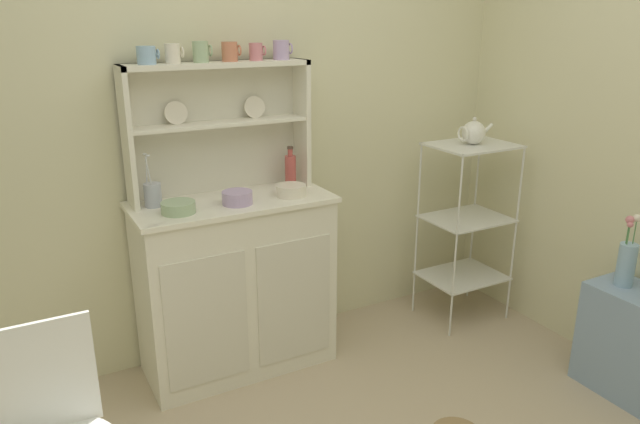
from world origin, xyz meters
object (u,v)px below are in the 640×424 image
at_px(bowl_mixing_large, 178,207).
at_px(flower_vase, 627,261).
at_px(jam_bottle, 291,170).
at_px(utensil_jar, 153,194).
at_px(side_shelf_blue, 636,345).
at_px(hutch_cabinet, 236,283).
at_px(bakers_rack, 467,213).
at_px(porcelain_teapot, 473,133).
at_px(cup_sky_0, 147,55).
at_px(hutch_shelf_unit, 217,117).

height_order(bowl_mixing_large, flower_vase, bowl_mixing_large).
bearing_deg(jam_bottle, utensil_jar, -179.32).
bearing_deg(side_shelf_blue, hutch_cabinet, 143.83).
xyz_separation_m(jam_bottle, utensil_jar, (-0.72, -0.01, -0.03)).
height_order(bakers_rack, bowl_mixing_large, bakers_rack).
bearing_deg(hutch_cabinet, porcelain_teapot, -5.52).
bearing_deg(bowl_mixing_large, side_shelf_blue, -30.14).
relative_size(cup_sky_0, flower_vase, 0.27).
xyz_separation_m(hutch_cabinet, utensil_jar, (-0.36, 0.08, 0.50)).
distance_m(side_shelf_blue, jam_bottle, 1.89).
distance_m(bowl_mixing_large, porcelain_teapot, 1.68).
distance_m(bakers_rack, utensil_jar, 1.79).
distance_m(hutch_cabinet, hutch_shelf_unit, 0.83).
relative_size(cup_sky_0, bowl_mixing_large, 0.63).
height_order(hutch_cabinet, cup_sky_0, cup_sky_0).
xyz_separation_m(porcelain_teapot, flower_vase, (0.19, -0.90, -0.48)).
distance_m(jam_bottle, porcelain_teapot, 1.06).
xyz_separation_m(hutch_cabinet, cup_sky_0, (-0.32, 0.12, 1.12)).
distance_m(hutch_shelf_unit, utensil_jar, 0.49).
distance_m(utensil_jar, porcelain_teapot, 1.77).
bearing_deg(flower_vase, bakers_rack, 101.63).
height_order(hutch_cabinet, porcelain_teapot, porcelain_teapot).
xyz_separation_m(hutch_cabinet, hutch_shelf_unit, (0.00, 0.16, 0.82)).
relative_size(bakers_rack, flower_vase, 3.01).
bearing_deg(hutch_cabinet, utensil_jar, 167.73).
relative_size(jam_bottle, flower_vase, 0.59).
relative_size(cup_sky_0, utensil_jar, 0.39).
bearing_deg(bowl_mixing_large, cup_sky_0, 100.71).
bearing_deg(hutch_shelf_unit, porcelain_teapot, -12.04).
bearing_deg(utensil_jar, bakers_rack, -6.92).
bearing_deg(hutch_shelf_unit, cup_sky_0, -172.88).
bearing_deg(cup_sky_0, flower_vase, -31.34).
bearing_deg(hutch_cabinet, cup_sky_0, 159.04).
height_order(cup_sky_0, jam_bottle, cup_sky_0).
distance_m(hutch_shelf_unit, side_shelf_blue, 2.29).
height_order(bakers_rack, flower_vase, bakers_rack).
xyz_separation_m(hutch_cabinet, flower_vase, (1.58, -1.03, 0.19)).
bearing_deg(side_shelf_blue, bowl_mixing_large, 149.86).
xyz_separation_m(jam_bottle, flower_vase, (1.22, -1.12, -0.34)).
bearing_deg(porcelain_teapot, utensil_jar, 173.08).
relative_size(porcelain_teapot, flower_vase, 0.62).
bearing_deg(hutch_cabinet, flower_vase, -33.21).
xyz_separation_m(hutch_shelf_unit, flower_vase, (1.58, -1.19, -0.63)).
xyz_separation_m(hutch_shelf_unit, cup_sky_0, (-0.32, -0.04, 0.30)).
height_order(hutch_cabinet, hutch_shelf_unit, hutch_shelf_unit).
relative_size(hutch_cabinet, porcelain_teapot, 4.37).
height_order(jam_bottle, flower_vase, jam_bottle).
xyz_separation_m(hutch_shelf_unit, utensil_jar, (-0.36, -0.08, -0.32)).
relative_size(side_shelf_blue, jam_bottle, 2.52).
relative_size(hutch_cabinet, utensil_jar, 3.85).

